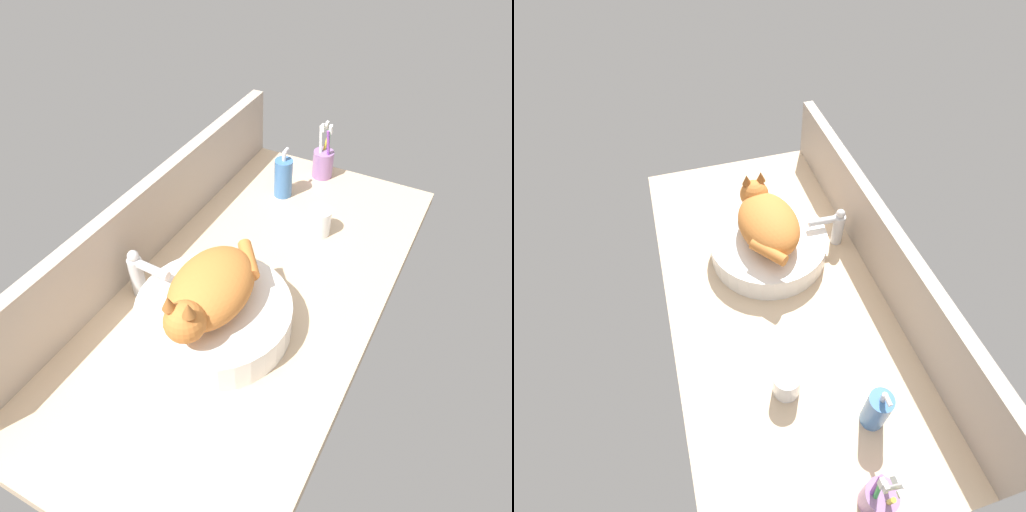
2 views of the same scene
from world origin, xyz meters
The scene contains 8 objects.
ground_plane centered at (0.00, 0.00, -2.00)cm, with size 126.56×63.89×4.00cm, color #D1B28E.
backsplash_panel centered at (0.00, 30.14, 10.40)cm, with size 126.56×3.60×20.79cm, color #AD9E8E.
sink_basin centered at (-14.47, 1.10, 3.91)cm, with size 35.50×35.50×7.83cm, color white.
cat centered at (-15.83, 0.93, 13.58)cm, with size 32.42×18.60×14.00cm.
faucet centered at (-13.57, 22.21, 7.30)cm, with size 3.60×11.84×13.60cm.
soap_dispenser centered at (40.89, 9.99, 6.23)cm, with size 5.55×5.55×15.50cm.
toothbrush_cup centered at (56.37, 3.07, 5.28)cm, with size 6.58×6.58×18.72cm.
water_glass centered at (28.74, -6.91, 3.49)cm, with size 6.60×6.60×7.89cm.
Camera 2 is at (63.69, -21.19, 95.55)cm, focal length 28.00 mm.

